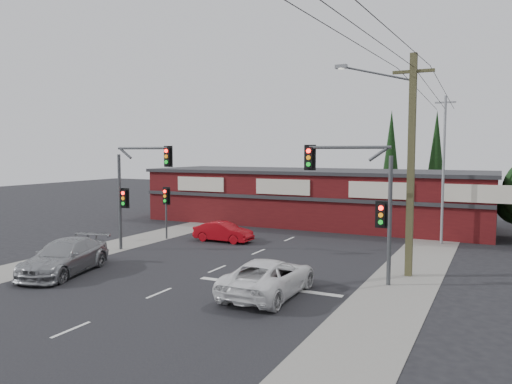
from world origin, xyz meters
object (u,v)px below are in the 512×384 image
at_px(white_suv, 269,277).
at_px(utility_pole, 408,158).
at_px(silver_suv, 64,257).
at_px(red_sedan, 223,232).
at_px(shop_building, 314,196).

distance_m(white_suv, utility_pole, 8.44).
xyz_separation_m(silver_suv, utility_pole, (14.30, 6.59, 4.62)).
relative_size(red_sedan, shop_building, 0.14).
bearing_deg(utility_pole, red_sedan, 162.11).
distance_m(shop_building, utility_pole, 17.15).
bearing_deg(utility_pole, shop_building, 123.76).
height_order(silver_suv, red_sedan, silver_suv).
bearing_deg(white_suv, silver_suv, 5.90).
distance_m(red_sedan, shop_building, 10.59).
height_order(white_suv, red_sedan, white_suv).
xyz_separation_m(white_suv, red_sedan, (-7.45, 9.34, -0.10)).
distance_m(silver_suv, red_sedan, 10.69).
distance_m(white_suv, red_sedan, 11.95).
bearing_deg(shop_building, white_suv, -75.54).
relative_size(shop_building, utility_pole, 2.73).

